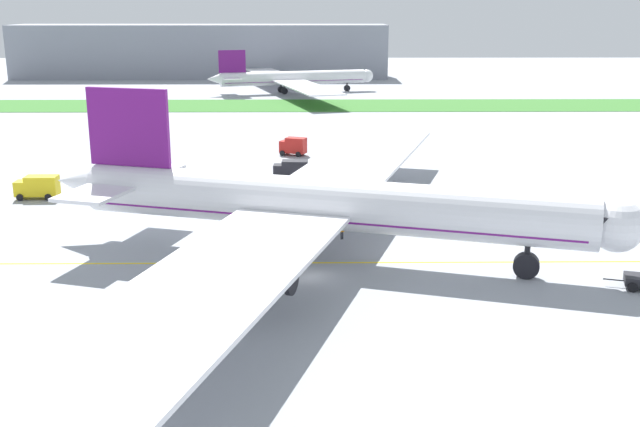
{
  "coord_description": "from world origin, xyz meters",
  "views": [
    {
      "loc": [
        0.35,
        -67.12,
        24.84
      ],
      "look_at": [
        1.18,
        9.35,
        3.58
      ],
      "focal_mm": 42.41,
      "sensor_mm": 36.0,
      "label": 1
    }
  ],
  "objects_px": {
    "service_truck_catering_van": "(291,169)",
    "ground_crew_wingwalker_port": "(236,259)",
    "airliner_foreground": "(317,204)",
    "ground_crew_marshaller_front": "(342,230)",
    "service_truck_baggage_loader": "(293,146)",
    "service_truck_fuel_bowser": "(38,186)",
    "parked_airliner_far_centre": "(291,78)"
  },
  "relations": [
    {
      "from": "service_truck_catering_van",
      "to": "ground_crew_wingwalker_port",
      "type": "bearing_deg",
      "value": -96.33
    },
    {
      "from": "airliner_foreground",
      "to": "ground_crew_marshaller_front",
      "type": "relative_size",
      "value": 55.75
    },
    {
      "from": "service_truck_baggage_loader",
      "to": "service_truck_catering_van",
      "type": "xyz_separation_m",
      "value": [
        0.1,
        -17.79,
        -0.16
      ]
    },
    {
      "from": "service_truck_fuel_bowser",
      "to": "airliner_foreground",
      "type": "bearing_deg",
      "value": -33.88
    },
    {
      "from": "ground_crew_wingwalker_port",
      "to": "service_truck_baggage_loader",
      "type": "relative_size",
      "value": 0.36
    },
    {
      "from": "airliner_foreground",
      "to": "service_truck_baggage_loader",
      "type": "height_order",
      "value": "airliner_foreground"
    },
    {
      "from": "service_truck_baggage_loader",
      "to": "service_truck_fuel_bowser",
      "type": "relative_size",
      "value": 0.87
    },
    {
      "from": "service_truck_baggage_loader",
      "to": "service_truck_catering_van",
      "type": "relative_size",
      "value": 0.95
    },
    {
      "from": "service_truck_catering_van",
      "to": "parked_airliner_far_centre",
      "type": "bearing_deg",
      "value": 91.53
    },
    {
      "from": "ground_crew_wingwalker_port",
      "to": "airliner_foreground",
      "type": "bearing_deg",
      "value": 22.63
    },
    {
      "from": "ground_crew_marshaller_front",
      "to": "parked_airliner_far_centre",
      "type": "bearing_deg",
      "value": 93.77
    },
    {
      "from": "ground_crew_wingwalker_port",
      "to": "service_truck_fuel_bowser",
      "type": "distance_m",
      "value": 40.1
    },
    {
      "from": "service_truck_fuel_bowser",
      "to": "service_truck_catering_van",
      "type": "bearing_deg",
      "value": 18.93
    },
    {
      "from": "ground_crew_marshaller_front",
      "to": "service_truck_baggage_loader",
      "type": "xyz_separation_m",
      "value": [
        -6.41,
        47.59,
        0.58
      ]
    },
    {
      "from": "service_truck_baggage_loader",
      "to": "service_truck_catering_van",
      "type": "distance_m",
      "value": 17.79
    },
    {
      "from": "airliner_foreground",
      "to": "ground_crew_marshaller_front",
      "type": "bearing_deg",
      "value": 65.58
    },
    {
      "from": "service_truck_fuel_bowser",
      "to": "ground_crew_marshaller_front",
      "type": "bearing_deg",
      "value": -25.03
    },
    {
      "from": "ground_crew_wingwalker_port",
      "to": "service_truck_baggage_loader",
      "type": "xyz_separation_m",
      "value": [
        4.25,
        57.05,
        0.58
      ]
    },
    {
      "from": "ground_crew_wingwalker_port",
      "to": "service_truck_catering_van",
      "type": "relative_size",
      "value": 0.34
    },
    {
      "from": "airliner_foreground",
      "to": "service_truck_catering_van",
      "type": "relative_size",
      "value": 18.97
    },
    {
      "from": "service_truck_baggage_loader",
      "to": "service_truck_catering_van",
      "type": "height_order",
      "value": "service_truck_baggage_loader"
    },
    {
      "from": "service_truck_catering_van",
      "to": "airliner_foreground",
      "type": "bearing_deg",
      "value": -84.46
    },
    {
      "from": "airliner_foreground",
      "to": "parked_airliner_far_centre",
      "type": "distance_m",
      "value": 146.73
    },
    {
      "from": "ground_crew_wingwalker_port",
      "to": "service_truck_fuel_bowser",
      "type": "relative_size",
      "value": 0.31
    },
    {
      "from": "service_truck_baggage_loader",
      "to": "service_truck_fuel_bowser",
      "type": "xyz_separation_m",
      "value": [
        -33.06,
        -29.16,
        0.01
      ]
    },
    {
      "from": "ground_crew_wingwalker_port",
      "to": "service_truck_baggage_loader",
      "type": "distance_m",
      "value": 57.21
    },
    {
      "from": "service_truck_fuel_bowser",
      "to": "parked_airliner_far_centre",
      "type": "height_order",
      "value": "parked_airliner_far_centre"
    },
    {
      "from": "ground_crew_wingwalker_port",
      "to": "service_truck_catering_van",
      "type": "xyz_separation_m",
      "value": [
        4.35,
        39.26,
        0.42
      ]
    },
    {
      "from": "ground_crew_marshaller_front",
      "to": "service_truck_catering_van",
      "type": "xyz_separation_m",
      "value": [
        -6.3,
        29.8,
        0.42
      ]
    },
    {
      "from": "airliner_foreground",
      "to": "parked_airliner_far_centre",
      "type": "relative_size",
      "value": 1.21
    },
    {
      "from": "ground_crew_wingwalker_port",
      "to": "parked_airliner_far_centre",
      "type": "xyz_separation_m",
      "value": [
        1.39,
        149.85,
        3.18
      ]
    },
    {
      "from": "service_truck_fuel_bowser",
      "to": "parked_airliner_far_centre",
      "type": "bearing_deg",
      "value": 76.09
    }
  ]
}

